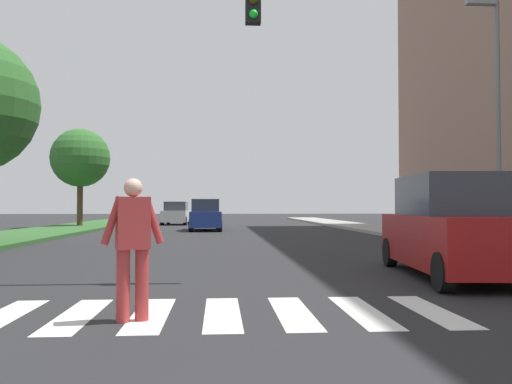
% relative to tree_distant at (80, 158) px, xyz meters
% --- Properties ---
extents(ground_plane, '(140.00, 140.00, 0.00)m').
position_rel_tree_distant_xyz_m(ground_plane, '(8.84, -6.46, -4.42)').
color(ground_plane, '#262628').
extents(crosswalk, '(5.85, 2.20, 0.01)m').
position_rel_tree_distant_xyz_m(crosswalk, '(8.84, -27.62, -4.41)').
color(crosswalk, silver).
rests_on(crosswalk, ground_plane).
extents(median_strip, '(4.12, 64.00, 0.15)m').
position_rel_tree_distant_xyz_m(median_strip, '(0.09, -8.46, -4.34)').
color(median_strip, '#2D5B28').
rests_on(median_strip, ground_plane).
extents(tree_distant, '(3.70, 3.70, 6.14)m').
position_rel_tree_distant_xyz_m(tree_distant, '(0.00, 0.00, 0.00)').
color(tree_distant, '#4C3823').
rests_on(tree_distant, median_strip).
extents(sidewalk_right, '(3.00, 64.00, 0.15)m').
position_rel_tree_distant_xyz_m(sidewalk_right, '(17.70, -8.46, -4.34)').
color(sidewalk_right, '#9E9991').
rests_on(sidewalk_right, ground_plane).
extents(street_lamp_right, '(1.02, 0.24, 7.50)m').
position_rel_tree_distant_xyz_m(street_lamp_right, '(17.10, -18.94, 0.18)').
color(street_lamp_right, slate).
rests_on(street_lamp_right, sidewalk_right).
extents(pedestrian_performer, '(0.73, 0.35, 1.69)m').
position_rel_tree_distant_xyz_m(pedestrian_performer, '(7.78, -28.01, -3.48)').
color(pedestrian_performer, '#B23333').
rests_on(pedestrian_performer, ground_plane).
extents(suv_crossing, '(2.36, 4.76, 1.97)m').
position_rel_tree_distant_xyz_m(suv_crossing, '(13.36, -24.40, -3.49)').
color(suv_crossing, maroon).
rests_on(suv_crossing, ground_plane).
extents(sedan_midblock, '(1.90, 4.62, 1.76)m').
position_rel_tree_distant_xyz_m(sedan_midblock, '(8.01, -4.16, -3.61)').
color(sedan_midblock, navy).
rests_on(sedan_midblock, ground_plane).
extents(sedan_distant, '(2.02, 4.19, 1.70)m').
position_rel_tree_distant_xyz_m(sedan_distant, '(5.61, 5.63, -3.63)').
color(sedan_distant, silver).
rests_on(sedan_distant, ground_plane).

